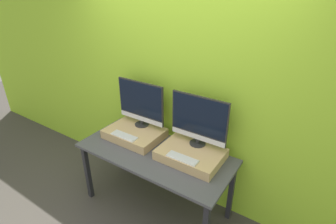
{
  "coord_description": "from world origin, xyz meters",
  "views": [
    {
      "loc": [
        1.37,
        -1.46,
        2.38
      ],
      "look_at": [
        0.0,
        0.62,
        1.14
      ],
      "focal_mm": 28.0,
      "sensor_mm": 36.0,
      "label": 1
    }
  ],
  "objects": [
    {
      "name": "wooden_riser_right",
      "position": [
        0.37,
        0.48,
        0.82
      ],
      "size": [
        0.63,
        0.46,
        0.1
      ],
      "color": "tan",
      "rests_on": "workbench"
    },
    {
      "name": "workbench",
      "position": [
        0.0,
        0.37,
        0.69
      ],
      "size": [
        1.65,
        0.74,
        0.77
      ],
      "color": "#47474C",
      "rests_on": "ground_plane"
    },
    {
      "name": "monitor_left",
      "position": [
        -0.37,
        0.62,
        1.15
      ],
      "size": [
        0.61,
        0.17,
        0.54
      ],
      "color": "#282828",
      "rests_on": "wooden_riser_left"
    },
    {
      "name": "keyboard_right",
      "position": [
        0.37,
        0.31,
        0.88
      ],
      "size": [
        0.31,
        0.1,
        0.01
      ],
      "color": "silver",
      "rests_on": "wooden_riser_right"
    },
    {
      "name": "wall_back",
      "position": [
        0.0,
        0.81,
        1.3
      ],
      "size": [
        8.0,
        0.04,
        2.6
      ],
      "color": "#9ED12D",
      "rests_on": "ground_plane"
    },
    {
      "name": "wooden_riser_left",
      "position": [
        -0.37,
        0.48,
        0.82
      ],
      "size": [
        0.63,
        0.46,
        0.1
      ],
      "color": "tan",
      "rests_on": "workbench"
    },
    {
      "name": "keyboard_left",
      "position": [
        -0.37,
        0.31,
        0.88
      ],
      "size": [
        0.31,
        0.1,
        0.01
      ],
      "color": "silver",
      "rests_on": "wooden_riser_left"
    },
    {
      "name": "monitor_right",
      "position": [
        0.37,
        0.62,
        1.15
      ],
      "size": [
        0.61,
        0.17,
        0.54
      ],
      "color": "#282828",
      "rests_on": "wooden_riser_right"
    }
  ]
}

